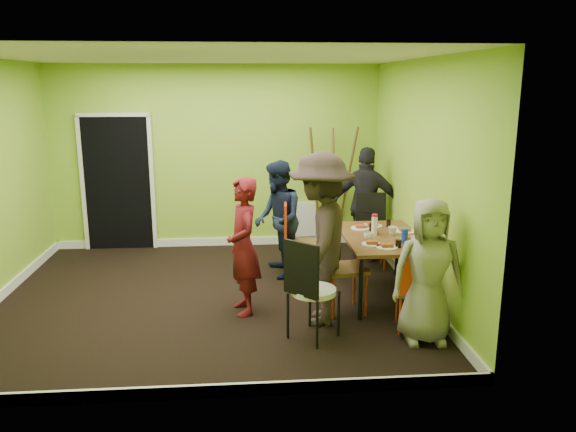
# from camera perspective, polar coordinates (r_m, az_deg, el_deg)

# --- Properties ---
(ground) EXTENTS (5.00, 5.00, 0.00)m
(ground) POSITION_cam_1_polar(r_m,az_deg,el_deg) (6.90, -7.79, -8.18)
(ground) COLOR black
(ground) RESTS_ON ground
(room_walls) EXTENTS (5.04, 4.54, 2.82)m
(room_walls) POSITION_cam_1_polar(r_m,az_deg,el_deg) (6.64, -8.24, -0.09)
(room_walls) COLOR #92C231
(room_walls) RESTS_ON ground
(dining_table) EXTENTS (0.90, 1.50, 0.75)m
(dining_table) POSITION_cam_1_polar(r_m,az_deg,el_deg) (6.76, 9.51, -2.46)
(dining_table) COLOR black
(dining_table) RESTS_ON ground
(chair_left_far) EXTENTS (0.45, 0.45, 1.03)m
(chair_left_far) POSITION_cam_1_polar(r_m,az_deg,el_deg) (7.26, 0.65, -2.13)
(chair_left_far) COLOR red
(chair_left_far) RESTS_ON ground
(chair_left_near) EXTENTS (0.51, 0.51, 1.09)m
(chair_left_near) POSITION_cam_1_polar(r_m,az_deg,el_deg) (6.23, 4.98, -4.48)
(chair_left_near) COLOR red
(chair_left_near) RESTS_ON ground
(chair_back_end) EXTENTS (0.46, 0.53, 1.02)m
(chair_back_end) POSITION_cam_1_polar(r_m,az_deg,el_deg) (7.96, 8.39, 0.18)
(chair_back_end) COLOR red
(chair_back_end) RESTS_ON ground
(chair_front_end) EXTENTS (0.43, 0.44, 0.91)m
(chair_front_end) POSITION_cam_1_polar(r_m,az_deg,el_deg) (5.90, 12.90, -6.89)
(chair_front_end) COLOR red
(chair_front_end) RESTS_ON ground
(chair_bentwood) EXTENTS (0.57, 0.57, 1.04)m
(chair_bentwood) POSITION_cam_1_polar(r_m,az_deg,el_deg) (5.57, 2.17, -7.04)
(chair_bentwood) COLOR black
(chair_bentwood) RESTS_ON ground
(easel) EXTENTS (0.76, 0.71, 1.89)m
(easel) POSITION_cam_1_polar(r_m,az_deg,el_deg) (8.69, 4.48, 2.82)
(easel) COLOR brown
(easel) RESTS_ON ground
(plate_near_left) EXTENTS (0.25, 0.25, 0.01)m
(plate_near_left) POSITION_cam_1_polar(r_m,az_deg,el_deg) (7.04, 7.40, -1.23)
(plate_near_left) COLOR white
(plate_near_left) RESTS_ON dining_table
(plate_near_right) EXTENTS (0.22, 0.22, 0.01)m
(plate_near_right) POSITION_cam_1_polar(r_m,az_deg,el_deg) (6.37, 8.51, -2.85)
(plate_near_right) COLOR white
(plate_near_right) RESTS_ON dining_table
(plate_far_back) EXTENTS (0.25, 0.25, 0.01)m
(plate_far_back) POSITION_cam_1_polar(r_m,az_deg,el_deg) (7.19, 8.56, -0.97)
(plate_far_back) COLOR white
(plate_far_back) RESTS_ON dining_table
(plate_far_front) EXTENTS (0.24, 0.24, 0.01)m
(plate_far_front) POSITION_cam_1_polar(r_m,az_deg,el_deg) (6.28, 10.01, -3.14)
(plate_far_front) COLOR white
(plate_far_front) RESTS_ON dining_table
(plate_wall_back) EXTENTS (0.27, 0.27, 0.01)m
(plate_wall_back) POSITION_cam_1_polar(r_m,az_deg,el_deg) (6.99, 11.75, -1.52)
(plate_wall_back) COLOR white
(plate_wall_back) RESTS_ON dining_table
(plate_wall_front) EXTENTS (0.27, 0.27, 0.01)m
(plate_wall_front) POSITION_cam_1_polar(r_m,az_deg,el_deg) (6.61, 12.48, -2.41)
(plate_wall_front) COLOR white
(plate_wall_front) RESTS_ON dining_table
(thermos) EXTENTS (0.07, 0.07, 0.22)m
(thermos) POSITION_cam_1_polar(r_m,az_deg,el_deg) (6.75, 8.77, -0.99)
(thermos) COLOR white
(thermos) RESTS_ON dining_table
(blue_bottle) EXTENTS (0.08, 0.08, 0.18)m
(blue_bottle) POSITION_cam_1_polar(r_m,az_deg,el_deg) (6.45, 11.76, -2.02)
(blue_bottle) COLOR #193CC0
(blue_bottle) RESTS_ON dining_table
(orange_bottle) EXTENTS (0.04, 0.04, 0.07)m
(orange_bottle) POSITION_cam_1_polar(r_m,az_deg,el_deg) (6.83, 8.95, -1.49)
(orange_bottle) COLOR red
(orange_bottle) RESTS_ON dining_table
(glass_mid) EXTENTS (0.07, 0.07, 0.11)m
(glass_mid) POSITION_cam_1_polar(r_m,az_deg,el_deg) (6.92, 8.52, -1.13)
(glass_mid) COLOR black
(glass_mid) RESTS_ON dining_table
(glass_back) EXTENTS (0.06, 0.06, 0.09)m
(glass_back) POSITION_cam_1_polar(r_m,az_deg,el_deg) (7.17, 10.18, -0.74)
(glass_back) COLOR black
(glass_back) RESTS_ON dining_table
(glass_front) EXTENTS (0.07, 0.07, 0.09)m
(glass_front) POSITION_cam_1_polar(r_m,az_deg,el_deg) (6.31, 11.14, -2.75)
(glass_front) COLOR black
(glass_front) RESTS_ON dining_table
(cup_a) EXTENTS (0.11, 0.11, 0.09)m
(cup_a) POSITION_cam_1_polar(r_m,az_deg,el_deg) (6.55, 8.19, -2.04)
(cup_a) COLOR white
(cup_a) RESTS_ON dining_table
(cup_b) EXTENTS (0.11, 0.11, 0.10)m
(cup_b) POSITION_cam_1_polar(r_m,az_deg,el_deg) (6.81, 10.56, -1.48)
(cup_b) COLOR white
(cup_b) RESTS_ON dining_table
(person_standing) EXTENTS (0.48, 0.62, 1.53)m
(person_standing) POSITION_cam_1_polar(r_m,az_deg,el_deg) (6.20, -4.56, -3.09)
(person_standing) COLOR maroon
(person_standing) RESTS_ON ground
(person_left_far) EXTENTS (0.66, 0.81, 1.54)m
(person_left_far) POSITION_cam_1_polar(r_m,az_deg,el_deg) (7.38, -1.03, -0.33)
(person_left_far) COLOR black
(person_left_far) RESTS_ON ground
(person_left_near) EXTENTS (1.00, 1.34, 1.84)m
(person_left_near) POSITION_cam_1_polar(r_m,az_deg,el_deg) (5.90, 3.34, -2.37)
(person_left_near) COLOR #302320
(person_left_near) RESTS_ON ground
(person_back_end) EXTENTS (1.05, 0.74, 1.65)m
(person_back_end) POSITION_cam_1_polar(r_m,az_deg,el_deg) (8.08, 7.98, 1.14)
(person_back_end) COLOR black
(person_back_end) RESTS_ON ground
(person_front_end) EXTENTS (0.74, 0.51, 1.46)m
(person_front_end) POSITION_cam_1_polar(r_m,az_deg,el_deg) (5.66, 14.05, -5.47)
(person_front_end) COLOR gray
(person_front_end) RESTS_ON ground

